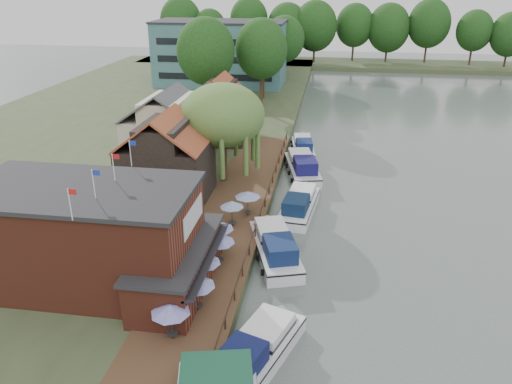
# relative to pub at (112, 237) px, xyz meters

# --- Properties ---
(ground) EXTENTS (260.00, 260.00, 0.00)m
(ground) POSITION_rel_pub_xyz_m (14.00, 1.00, -4.65)
(ground) COLOR #4C5854
(ground) RESTS_ON ground
(land_bank) EXTENTS (50.00, 140.00, 1.00)m
(land_bank) POSITION_rel_pub_xyz_m (-16.00, 36.00, -4.15)
(land_bank) COLOR #384728
(land_bank) RESTS_ON ground
(quay_deck) EXTENTS (6.00, 50.00, 0.10)m
(quay_deck) POSITION_rel_pub_xyz_m (6.00, 11.00, -3.60)
(quay_deck) COLOR #47301E
(quay_deck) RESTS_ON land_bank
(quay_rail) EXTENTS (0.20, 49.00, 1.00)m
(quay_rail) POSITION_rel_pub_xyz_m (8.70, 11.50, -3.15)
(quay_rail) COLOR black
(quay_rail) RESTS_ON land_bank
(pub) EXTENTS (20.00, 11.00, 7.30)m
(pub) POSITION_rel_pub_xyz_m (0.00, 0.00, 0.00)
(pub) COLOR maroon
(pub) RESTS_ON land_bank
(hotel_block) EXTENTS (25.40, 12.40, 12.30)m
(hotel_block) POSITION_rel_pub_xyz_m (-8.00, 71.00, 2.50)
(hotel_block) COLOR #38666B
(hotel_block) RESTS_ON land_bank
(cottage_a) EXTENTS (8.60, 7.60, 8.50)m
(cottage_a) POSITION_rel_pub_xyz_m (-1.00, 15.00, 0.60)
(cottage_a) COLOR black
(cottage_a) RESTS_ON land_bank
(cottage_b) EXTENTS (9.60, 8.60, 8.50)m
(cottage_b) POSITION_rel_pub_xyz_m (-4.00, 25.00, 0.60)
(cottage_b) COLOR beige
(cottage_b) RESTS_ON land_bank
(cottage_c) EXTENTS (7.60, 7.60, 8.50)m
(cottage_c) POSITION_rel_pub_xyz_m (0.00, 34.00, 0.60)
(cottage_c) COLOR black
(cottage_c) RESTS_ON land_bank
(willow) EXTENTS (8.60, 8.60, 10.43)m
(willow) POSITION_rel_pub_xyz_m (3.50, 20.00, 1.56)
(willow) COLOR #476B2D
(willow) RESTS_ON land_bank
(umbrella_0) EXTENTS (2.39, 2.39, 2.38)m
(umbrella_0) POSITION_rel_pub_xyz_m (5.73, -5.27, -2.36)
(umbrella_0) COLOR #211C9B
(umbrella_0) RESTS_ON quay_deck
(umbrella_1) EXTENTS (2.44, 2.44, 2.38)m
(umbrella_1) POSITION_rel_pub_xyz_m (6.52, -2.35, -2.36)
(umbrella_1) COLOR navy
(umbrella_1) RESTS_ON quay_deck
(umbrella_2) EXTENTS (2.33, 2.33, 2.38)m
(umbrella_2) POSITION_rel_pub_xyz_m (6.31, 0.44, -2.36)
(umbrella_2) COLOR navy
(umbrella_2) RESTS_ON quay_deck
(umbrella_3) EXTENTS (2.44, 2.44, 2.38)m
(umbrella_3) POSITION_rel_pub_xyz_m (6.67, 3.45, -2.36)
(umbrella_3) COLOR #1C1F9B
(umbrella_3) RESTS_ON quay_deck
(umbrella_4) EXTENTS (2.40, 2.40, 2.38)m
(umbrella_4) POSITION_rel_pub_xyz_m (6.19, 5.53, -2.36)
(umbrella_4) COLOR navy
(umbrella_4) RESTS_ON quay_deck
(umbrella_5) EXTENTS (2.08, 2.08, 2.38)m
(umbrella_5) POSITION_rel_pub_xyz_m (6.42, 9.66, -2.36)
(umbrella_5) COLOR navy
(umbrella_5) RESTS_ON quay_deck
(umbrella_6) EXTENTS (2.34, 2.34, 2.38)m
(umbrella_6) POSITION_rel_pub_xyz_m (7.42, 11.94, -2.36)
(umbrella_6) COLOR navy
(umbrella_6) RESTS_ON quay_deck
(cruiser_0) EXTENTS (6.28, 10.31, 2.38)m
(cruiser_0) POSITION_rel_pub_xyz_m (10.85, -5.50, -3.46)
(cruiser_0) COLOR silver
(cruiser_0) RESTS_ON ground
(cruiser_1) EXTENTS (6.28, 10.76, 2.49)m
(cruiser_1) POSITION_rel_pub_xyz_m (10.51, 6.92, -3.40)
(cruiser_1) COLOR silver
(cruiser_1) RESTS_ON ground
(cruiser_2) EXTENTS (4.20, 10.06, 2.36)m
(cruiser_2) POSITION_rel_pub_xyz_m (11.84, 15.44, -3.47)
(cruiser_2) COLOR white
(cruiser_2) RESTS_ON ground
(cruiser_3) EXTENTS (5.61, 11.02, 2.58)m
(cruiser_3) POSITION_rel_pub_xyz_m (11.44, 25.71, -3.36)
(cruiser_3) COLOR silver
(cruiser_3) RESTS_ON ground
(cruiser_4) EXTENTS (4.14, 9.42, 2.18)m
(cruiser_4) POSITION_rel_pub_xyz_m (11.01, 33.49, -3.56)
(cruiser_4) COLOR white
(cruiser_4) RESTS_ON ground
(bank_tree_0) EXTENTS (8.49, 8.49, 14.94)m
(bank_tree_0) POSITION_rel_pub_xyz_m (-4.25, 44.40, 3.82)
(bank_tree_0) COLOR #143811
(bank_tree_0) RESTS_ON land_bank
(bank_tree_1) EXTENTS (8.03, 8.03, 14.47)m
(bank_tree_1) POSITION_rel_pub_xyz_m (3.14, 49.89, 3.58)
(bank_tree_1) COLOR #143811
(bank_tree_1) RESTS_ON land_bank
(bank_tree_2) EXTENTS (7.25, 7.25, 12.62)m
(bank_tree_2) POSITION_rel_pub_xyz_m (2.11, 59.57, 2.66)
(bank_tree_2) COLOR #143811
(bank_tree_2) RESTS_ON land_bank
(bank_tree_3) EXTENTS (8.30, 8.30, 12.88)m
(bank_tree_3) POSITION_rel_pub_xyz_m (3.83, 78.98, 2.79)
(bank_tree_3) COLOR #143811
(bank_tree_3) RESTS_ON land_bank
(bank_tree_4) EXTENTS (6.71, 6.71, 11.29)m
(bank_tree_4) POSITION_rel_pub_xyz_m (-2.16, 85.63, 2.00)
(bank_tree_4) COLOR #143811
(bank_tree_4) RESTS_ON land_bank
(bank_tree_5) EXTENTS (6.89, 6.89, 10.59)m
(bank_tree_5) POSITION_rel_pub_xyz_m (0.69, 95.34, 1.65)
(bank_tree_5) COLOR #143811
(bank_tree_5) RESTS_ON land_bank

